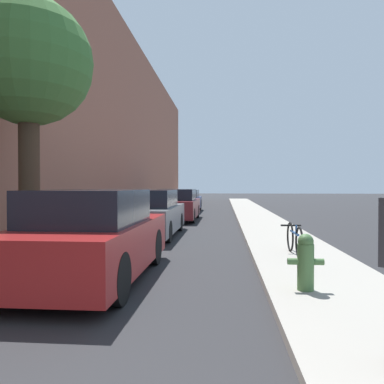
# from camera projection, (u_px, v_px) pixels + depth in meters

# --- Properties ---
(ground_plane) EXTENTS (120.00, 120.00, 0.00)m
(ground_plane) POSITION_uv_depth(u_px,v_px,m) (194.00, 221.00, 16.47)
(ground_plane) COLOR #28282B
(sidewalk_left) EXTENTS (2.00, 52.00, 0.12)m
(sidewalk_left) POSITION_uv_depth(u_px,v_px,m) (130.00, 219.00, 16.71)
(sidewalk_left) COLOR #9E998E
(sidewalk_left) RESTS_ON ground
(sidewalk_right) EXTENTS (2.00, 52.00, 0.12)m
(sidewalk_right) POSITION_uv_depth(u_px,v_px,m) (261.00, 220.00, 16.22)
(sidewalk_right) COLOR #9E998E
(sidewalk_right) RESTS_ON ground
(building_facade_left) EXTENTS (0.70, 52.00, 10.21)m
(building_facade_left) POSITION_uv_depth(u_px,v_px,m) (100.00, 107.00, 16.74)
(building_facade_left) COLOR #9E604C
(building_facade_left) RESTS_ON ground
(parked_car_red) EXTENTS (1.75, 4.15, 1.51)m
(parked_car_red) POSITION_uv_depth(u_px,v_px,m) (93.00, 237.00, 6.19)
(parked_car_red) COLOR black
(parked_car_red) RESTS_ON ground
(parked_car_grey) EXTENTS (1.70, 4.39, 1.45)m
(parked_car_grey) POSITION_uv_depth(u_px,v_px,m) (150.00, 214.00, 11.64)
(parked_car_grey) COLOR black
(parked_car_grey) RESTS_ON ground
(parked_car_maroon) EXTENTS (1.74, 4.24, 1.42)m
(parked_car_maroon) POSITION_uv_depth(u_px,v_px,m) (178.00, 205.00, 16.97)
(parked_car_maroon) COLOR black
(parked_car_maroon) RESTS_ON ground
(parked_car_navy) EXTENTS (1.72, 4.16, 1.33)m
(parked_car_navy) POSITION_uv_depth(u_px,v_px,m) (186.00, 201.00, 22.56)
(parked_car_navy) COLOR black
(parked_car_navy) RESTS_ON ground
(street_tree_near) EXTENTS (2.57, 2.57, 5.26)m
(street_tree_near) POSITION_uv_depth(u_px,v_px,m) (28.00, 65.00, 7.55)
(street_tree_near) COLOR #423323
(street_tree_near) RESTS_ON sidewalk_left
(fire_hydrant) EXTENTS (0.49, 0.23, 0.79)m
(fire_hydrant) POSITION_uv_depth(u_px,v_px,m) (306.00, 261.00, 5.18)
(fire_hydrant) COLOR #47703D
(fire_hydrant) RESTS_ON sidewalk_right
(bicycle) EXTENTS (0.44, 1.59, 0.65)m
(bicycle) POSITION_uv_depth(u_px,v_px,m) (294.00, 239.00, 7.78)
(bicycle) COLOR black
(bicycle) RESTS_ON sidewalk_right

